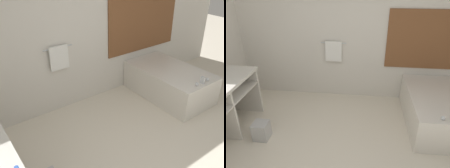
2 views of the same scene
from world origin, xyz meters
The scene contains 2 objects.
wall_back_with_blinds centered at (0.05, 2.23, 1.35)m, with size 7.40×0.13×2.70m.
bathtub centered at (1.56, 1.39, 0.30)m, with size 0.94×1.60×0.67m.
Camera 1 is at (-1.82, -1.36, 2.55)m, focal length 40.00 mm.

